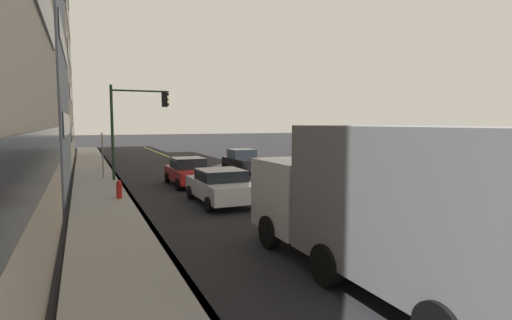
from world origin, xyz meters
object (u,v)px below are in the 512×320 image
at_px(car_red, 188,172).
at_px(traffic_light_mast, 135,116).
at_px(street_sign_post, 102,152).
at_px(car_white, 221,186).
at_px(fire_hydrant, 119,191).
at_px(car_black, 243,161).
at_px(truck_gray, 389,204).

distance_m(car_red, traffic_light_mast, 4.75).
relative_size(traffic_light_mast, street_sign_post, 1.96).
bearing_deg(street_sign_post, car_white, -155.98).
relative_size(car_red, car_white, 0.98).
bearing_deg(car_red, fire_hydrant, 130.34).
xyz_separation_m(car_black, truck_gray, (-19.28, 4.36, 0.98)).
relative_size(car_black, fire_hydrant, 4.22).
relative_size(car_white, fire_hydrant, 4.69).
height_order(car_white, truck_gray, truck_gray).
bearing_deg(car_white, fire_hydrant, 61.41).
bearing_deg(car_black, street_sign_post, 89.87).
bearing_deg(car_white, traffic_light_mast, 16.95).
distance_m(car_red, car_white, 5.43).
distance_m(car_red, car_black, 6.31).
relative_size(truck_gray, fire_hydrant, 8.98).
height_order(car_white, traffic_light_mast, traffic_light_mast).
bearing_deg(car_red, street_sign_post, 45.58).
bearing_deg(traffic_light_mast, street_sign_post, 52.44).
height_order(car_white, car_black, car_black).
distance_m(car_white, fire_hydrant, 4.49).
distance_m(car_black, street_sign_post, 9.04).
bearing_deg(truck_gray, fire_hydrant, 19.95).
distance_m(street_sign_post, fire_hydrant, 7.48).
relative_size(truck_gray, traffic_light_mast, 1.52).
xyz_separation_m(truck_gray, traffic_light_mast, (17.95, 2.88, 2.01)).
bearing_deg(street_sign_post, traffic_light_mast, -127.56).
bearing_deg(car_white, car_black, -26.58).
bearing_deg(truck_gray, car_white, 2.29).
bearing_deg(fire_hydrant, car_white, -118.59).
distance_m(truck_gray, fire_hydrant, 12.75).
bearing_deg(truck_gray, street_sign_post, 13.50).
bearing_deg(traffic_light_mast, car_black, -79.62).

